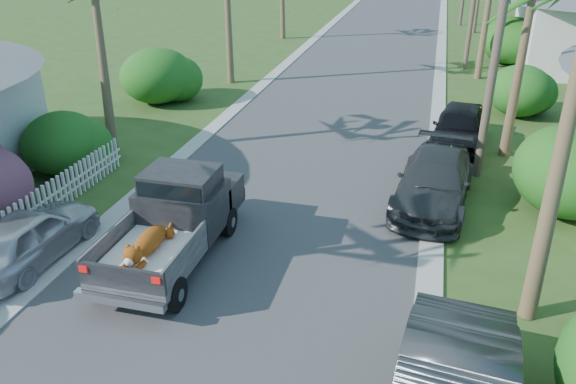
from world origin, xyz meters
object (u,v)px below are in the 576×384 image
(parked_car_rm, at_px, (434,182))
(parked_car_ln, at_px, (29,236))
(pickup_truck, at_px, (178,214))
(utility_pole_b, at_px, (500,30))
(parked_car_rf, at_px, (459,127))

(parked_car_rm, height_order, parked_car_ln, parked_car_rm)
(pickup_truck, relative_size, utility_pole_b, 0.57)
(parked_car_rf, xyz_separation_m, utility_pole_b, (0.60, -2.53, 3.86))
(parked_car_ln, xyz_separation_m, utility_pole_b, (10.60, 7.91, 3.94))
(parked_car_ln, bearing_deg, utility_pole_b, -140.86)
(parked_car_rm, bearing_deg, utility_pole_b, 66.88)
(parked_car_rm, height_order, parked_car_rf, parked_car_rf)
(parked_car_rm, xyz_separation_m, parked_car_ln, (-9.25, -5.49, -0.04))
(parked_car_ln, bearing_deg, pickup_truck, -155.75)
(parked_car_rm, height_order, utility_pole_b, utility_pole_b)
(parked_car_rf, relative_size, parked_car_ln, 1.11)
(pickup_truck, distance_m, parked_car_ln, 3.54)
(pickup_truck, bearing_deg, parked_car_rm, 34.94)
(pickup_truck, xyz_separation_m, parked_car_ln, (-3.27, -1.31, -0.35))
(parked_car_rf, distance_m, parked_car_ln, 14.46)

